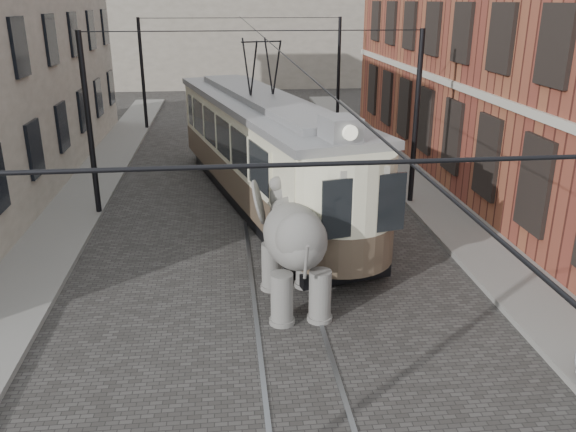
{
  "coord_description": "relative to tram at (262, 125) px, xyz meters",
  "views": [
    {
      "loc": [
        -1.27,
        -13.35,
        6.87
      ],
      "look_at": [
        0.13,
        -0.44,
        2.1
      ],
      "focal_mm": 36.84,
      "sensor_mm": 36.0,
      "label": 1
    }
  ],
  "objects": [
    {
      "name": "ground",
      "position": [
        -0.01,
        -6.7,
        -2.82
      ],
      "size": [
        120.0,
        120.0,
        0.0
      ],
      "primitive_type": "plane",
      "color": "#3E3B39"
    },
    {
      "name": "tram_rails",
      "position": [
        -0.01,
        -6.7,
        -2.8
      ],
      "size": [
        1.54,
        80.0,
        0.02
      ],
      "primitive_type": null,
      "color": "slate",
      "rests_on": "ground"
    },
    {
      "name": "sidewalk_right",
      "position": [
        5.99,
        -6.7,
        -2.74
      ],
      "size": [
        2.0,
        60.0,
        0.15
      ],
      "primitive_type": "cube",
      "color": "slate",
      "rests_on": "ground"
    },
    {
      "name": "sidewalk_left",
      "position": [
        -6.51,
        -6.7,
        -2.74
      ],
      "size": [
        2.0,
        60.0,
        0.15
      ],
      "primitive_type": "cube",
      "color": "slate",
      "rests_on": "ground"
    },
    {
      "name": "brick_building",
      "position": [
        10.99,
        2.3,
        3.18
      ],
      "size": [
        8.0,
        26.0,
        12.0
      ],
      "primitive_type": "cube",
      "color": "brown",
      "rests_on": "ground"
    },
    {
      "name": "catenary",
      "position": [
        -0.21,
        -1.7,
        0.18
      ],
      "size": [
        11.0,
        30.2,
        6.0
      ],
      "primitive_type": null,
      "color": "black",
      "rests_on": "ground"
    },
    {
      "name": "tram",
      "position": [
        0.0,
        0.0,
        0.0
      ],
      "size": [
        6.21,
        14.48,
        5.63
      ],
      "primitive_type": null,
      "rotation": [
        0.0,
        0.0,
        0.24
      ],
      "color": "beige",
      "rests_on": "ground"
    },
    {
      "name": "elephant",
      "position": [
        0.23,
        -7.53,
        -1.46
      ],
      "size": [
        2.66,
        4.54,
        2.71
      ],
      "primitive_type": null,
      "rotation": [
        0.0,
        0.0,
        0.05
      ],
      "color": "slate",
      "rests_on": "ground"
    }
  ]
}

